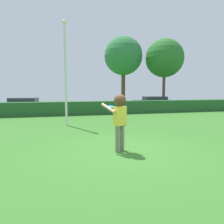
% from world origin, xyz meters
% --- Properties ---
extents(ground_plane, '(60.00, 60.00, 0.00)m').
position_xyz_m(ground_plane, '(0.00, 0.00, 0.00)').
color(ground_plane, '#387328').
extents(person, '(0.77, 0.62, 1.81)m').
position_xyz_m(person, '(-0.12, 0.05, 1.18)').
color(person, gray).
rests_on(person, ground).
extents(frisbee, '(0.25, 0.25, 0.07)m').
position_xyz_m(frisbee, '(-0.28, 0.62, 1.37)').
color(frisbee, '#268CE5').
extents(lamppost, '(0.24, 0.24, 5.58)m').
position_xyz_m(lamppost, '(-1.58, 5.40, 3.10)').
color(lamppost, silver).
rests_on(lamppost, ground).
extents(hedge_row, '(29.85, 0.90, 1.03)m').
position_xyz_m(hedge_row, '(0.00, 10.15, 0.51)').
color(hedge_row, '#27592B').
rests_on(hedge_row, ground).
extents(parked_car_blue, '(4.39, 2.25, 1.25)m').
position_xyz_m(parked_car_blue, '(-4.93, 13.13, 0.69)').
color(parked_car_blue, '#263FA5').
rests_on(parked_car_blue, ground).
extents(parked_car_black, '(4.31, 2.05, 1.25)m').
position_xyz_m(parked_car_black, '(7.68, 13.73, 0.69)').
color(parked_car_black, black).
rests_on(parked_car_black, ground).
extents(oak_tree, '(4.20, 4.20, 7.51)m').
position_xyz_m(oak_tree, '(9.45, 15.17, 5.39)').
color(oak_tree, brown).
rests_on(oak_tree, ground).
extents(birch_tree, '(4.23, 4.23, 7.78)m').
position_xyz_m(birch_tree, '(5.07, 16.38, 5.63)').
color(birch_tree, brown).
rests_on(birch_tree, ground).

